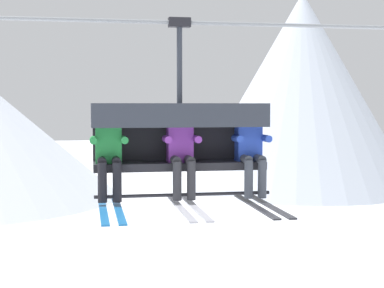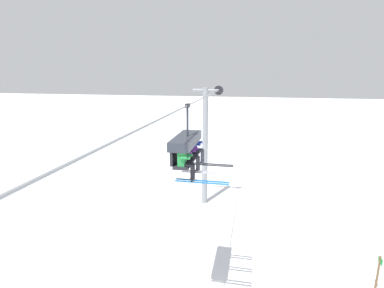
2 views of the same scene
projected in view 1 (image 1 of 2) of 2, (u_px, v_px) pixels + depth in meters
mountain_peak_central at (302, 91)px, 45.08m from camera, size 17.05×17.05×14.93m
lift_cable at (124, 21)px, 7.31m from camera, size 20.92×0.05×0.05m
chairlift_chair at (179, 126)px, 7.59m from camera, size 2.24×0.74×2.23m
skier_green at (109, 151)px, 7.23m from camera, size 0.46×1.70×1.23m
skier_purple at (181, 150)px, 7.39m from camera, size 0.46×1.70×1.23m
skier_blue at (251, 149)px, 7.55m from camera, size 0.46×1.70×1.23m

